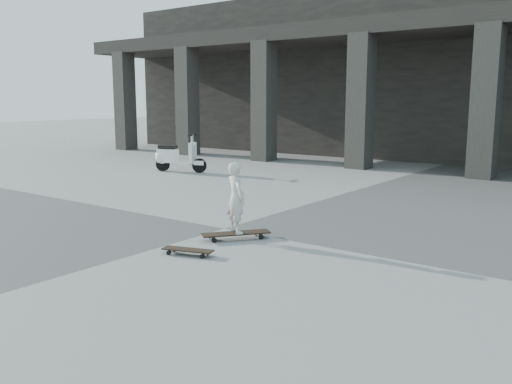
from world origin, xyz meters
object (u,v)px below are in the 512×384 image
Objects in this scene: skateboard_spare at (188,250)px; scooter at (172,157)px; child at (236,198)px; longboard at (236,234)px.

scooter reaches higher than skateboard_spare.
scooter is (-6.37, 4.97, -0.19)m from child.
longboard is 8.09m from scooter.
skateboard_spare is 8.77m from scooter.
child is at bearing -56.69° from scooter.
child reaches higher than skateboard_spare.
skateboard_spare is 0.48× the size of scooter.
longboard is 1.32× the size of skateboard_spare.
scooter is at bearing 118.96° from skateboard_spare.
child is at bearing 72.64° from skateboard_spare.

